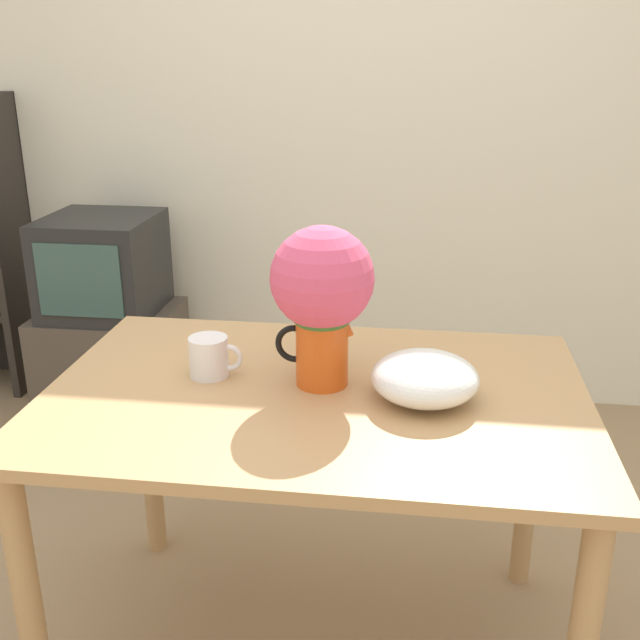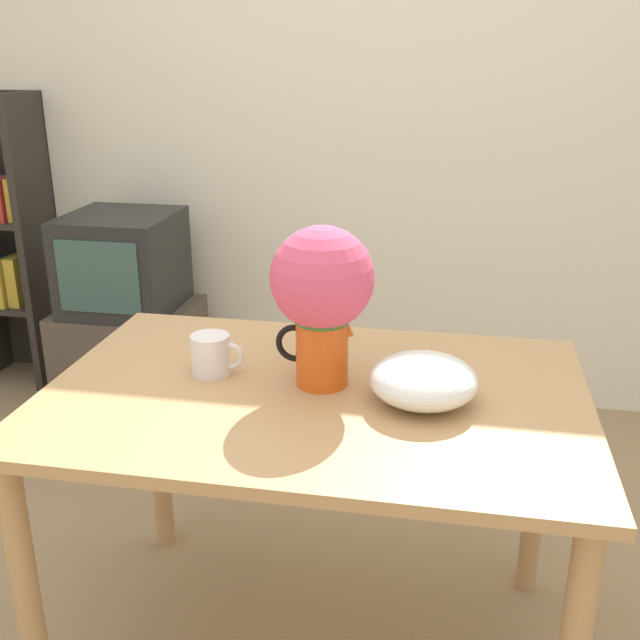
{
  "view_description": "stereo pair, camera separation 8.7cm",
  "coord_description": "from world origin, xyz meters",
  "px_view_note": "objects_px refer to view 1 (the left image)",
  "views": [
    {
      "loc": [
        0.33,
        -1.42,
        1.57
      ],
      "look_at": [
        0.11,
        0.22,
        0.96
      ],
      "focal_mm": 42.0,
      "sensor_mm": 36.0,
      "label": 1
    },
    {
      "loc": [
        0.41,
        -1.41,
        1.57
      ],
      "look_at": [
        0.11,
        0.22,
        0.96
      ],
      "focal_mm": 42.0,
      "sensor_mm": 36.0,
      "label": 2
    }
  ],
  "objects_px": {
    "flower_vase": "(322,292)",
    "coffee_mug": "(210,357)",
    "white_bowl": "(425,378)",
    "tv_set": "(103,265)"
  },
  "relations": [
    {
      "from": "flower_vase",
      "to": "coffee_mug",
      "type": "height_order",
      "value": "flower_vase"
    },
    {
      "from": "flower_vase",
      "to": "white_bowl",
      "type": "xyz_separation_m",
      "value": [
        0.25,
        -0.06,
        -0.18
      ]
    },
    {
      "from": "coffee_mug",
      "to": "flower_vase",
      "type": "bearing_deg",
      "value": -1.87
    },
    {
      "from": "tv_set",
      "to": "coffee_mug",
      "type": "bearing_deg",
      "value": -56.56
    },
    {
      "from": "tv_set",
      "to": "white_bowl",
      "type": "bearing_deg",
      "value": -44.18
    },
    {
      "from": "coffee_mug",
      "to": "white_bowl",
      "type": "relative_size",
      "value": 0.54
    },
    {
      "from": "white_bowl",
      "to": "coffee_mug",
      "type": "bearing_deg",
      "value": 172.84
    },
    {
      "from": "flower_vase",
      "to": "coffee_mug",
      "type": "xyz_separation_m",
      "value": [
        -0.28,
        0.01,
        -0.18
      ]
    },
    {
      "from": "coffee_mug",
      "to": "white_bowl",
      "type": "bearing_deg",
      "value": -7.16
    },
    {
      "from": "flower_vase",
      "to": "coffee_mug",
      "type": "relative_size",
      "value": 2.89
    }
  ]
}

